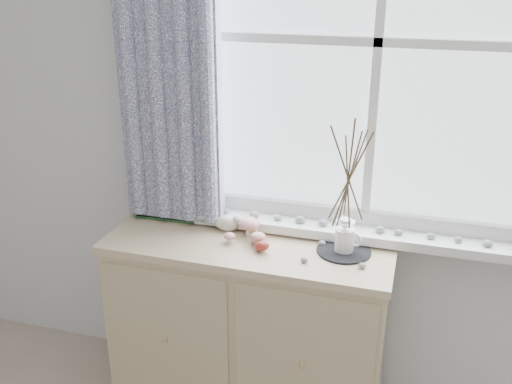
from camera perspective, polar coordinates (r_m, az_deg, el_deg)
sideboard at (r=2.59m, az=-0.80°, el=-13.49°), size 1.20×0.45×0.85m
botanical_book at (r=2.56m, az=-9.10°, el=-0.38°), size 0.34×0.15×0.23m
toadstool_cluster at (r=2.38m, az=-0.71°, el=-3.67°), size 0.18×0.15×0.09m
wooden_eggs at (r=2.35m, az=0.08°, el=-4.61°), size 0.13×0.17×0.06m
songbird_figurine at (r=2.46m, az=-2.92°, el=-3.05°), size 0.15×0.07×0.08m
crocheted_doily at (r=2.32m, az=8.77°, el=-5.85°), size 0.22×0.22×0.01m
twig_pitcher at (r=2.19m, az=9.26°, el=1.82°), size 0.26×0.26×0.58m
sideboard_pebbles at (r=2.30m, az=6.45°, el=-5.83°), size 0.33×0.23×0.02m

